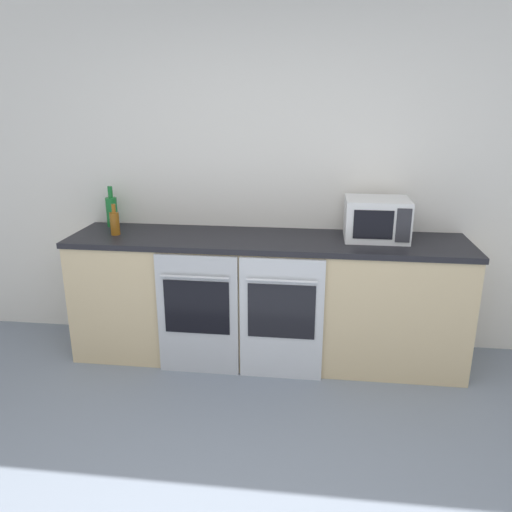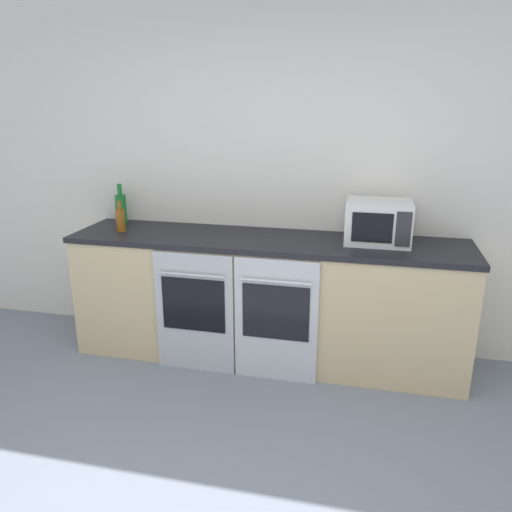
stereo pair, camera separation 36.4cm
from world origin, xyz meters
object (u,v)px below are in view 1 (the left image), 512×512
Objects in this scene: microwave at (377,219)px; bottle_green at (112,211)px; oven_right at (281,319)px; oven_left at (198,315)px; bottle_amber at (115,223)px.

microwave is 2.01m from bottle_green.
oven_left is at bearing 180.00° from oven_right.
oven_right is 3.86× the size of bottle_amber.
bottle_green reaches higher than oven_right.
bottle_amber is (-1.89, -0.12, -0.06)m from microwave.
bottle_amber reaches higher than oven_right.
bottle_green is at bearing 176.32° from microwave.
bottle_amber is at bearing -176.44° from microwave.
oven_left and oven_right have the same top height.
microwave reaches higher than oven_right.
microwave is at bearing 18.03° from oven_left.
bottle_green reaches higher than oven_left.
oven_left is 1.13m from bottle_green.
microwave is at bearing -3.68° from bottle_green.
bottle_amber is (-1.25, 0.28, 0.57)m from oven_right.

